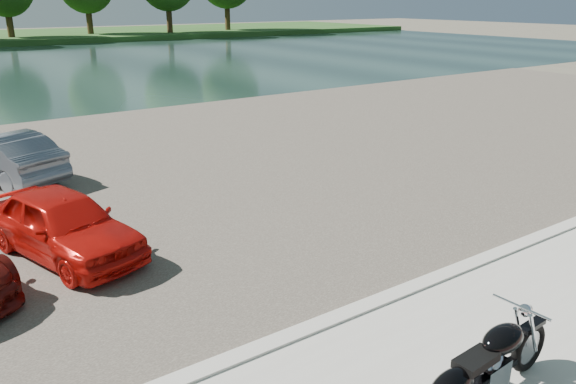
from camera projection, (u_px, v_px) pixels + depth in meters
The scene contains 6 objects.
ground at pixel (480, 375), 7.25m from camera, with size 200.00×200.00×0.00m, color #595447.
kerb at pixel (373, 305), 8.78m from camera, with size 60.00×0.30×0.14m, color #B5B3AB.
parking_lot at pixel (153, 171), 15.77m from camera, with size 60.00×18.00×0.04m, color #413B34.
motorcycle at pixel (480, 370), 6.45m from camera, with size 2.33×0.75×1.05m.
car_4 at pixel (63, 224), 10.36m from camera, with size 1.49×3.70×1.26m, color red.
car_9 at pixel (4, 157), 14.70m from camera, with size 1.37×3.92×1.29m, color slate.
Camera 1 is at (-5.51, -3.57, 4.61)m, focal length 35.00 mm.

